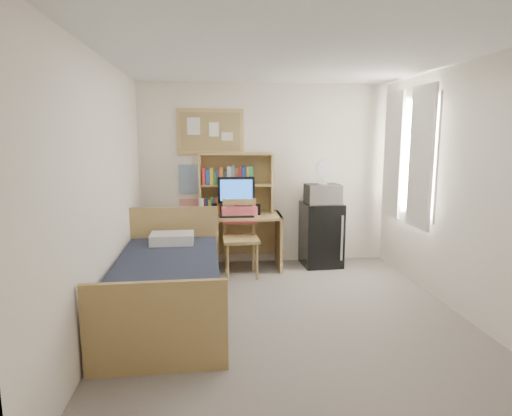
{
  "coord_description": "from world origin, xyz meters",
  "views": [
    {
      "loc": [
        -0.77,
        -4.1,
        1.84
      ],
      "look_at": [
        -0.22,
        1.2,
        0.96
      ],
      "focal_mm": 30.0,
      "sensor_mm": 36.0,
      "label": 1
    }
  ],
  "objects": [
    {
      "name": "wall_front",
      "position": [
        0.0,
        -2.1,
        1.3
      ],
      "size": [
        3.6,
        0.04,
        2.6
      ],
      "primitive_type": "cube",
      "color": "white",
      "rests_on": "floor"
    },
    {
      "name": "desk_chair",
      "position": [
        -0.4,
        1.42,
        0.52
      ],
      "size": [
        0.53,
        0.53,
        1.03
      ],
      "primitive_type": "cube",
      "rotation": [
        0.0,
        0.0,
        0.03
      ],
      "color": "tan",
      "rests_on": "floor"
    },
    {
      "name": "ceiling",
      "position": [
        0.0,
        0.0,
        2.6
      ],
      "size": [
        3.6,
        4.2,
        0.02
      ],
      "primitive_type": "cube",
      "color": "white",
      "rests_on": "wall_back"
    },
    {
      "name": "pillow",
      "position": [
        -1.25,
        0.93,
        0.65
      ],
      "size": [
        0.51,
        0.36,
        0.12
      ],
      "primitive_type": "cube",
      "rotation": [
        0.0,
        0.0,
        0.02
      ],
      "color": "silver",
      "rests_on": "bed"
    },
    {
      "name": "poster_wave",
      "position": [
        -1.1,
        2.09,
        1.25
      ],
      "size": [
        0.3,
        0.01,
        0.42
      ],
      "primitive_type": "cube",
      "color": "#2854A3",
      "rests_on": "wall_back"
    },
    {
      "name": "speaker_right",
      "position": [
        -0.14,
        1.7,
        0.86
      ],
      "size": [
        0.07,
        0.07,
        0.15
      ],
      "primitive_type": "cube",
      "rotation": [
        0.0,
        0.0,
        -0.04
      ],
      "color": "black",
      "rests_on": "desk"
    },
    {
      "name": "bed",
      "position": [
        -1.24,
        0.18,
        0.3
      ],
      "size": [
        1.12,
        2.18,
        0.59
      ],
      "primitive_type": "cube",
      "rotation": [
        0.0,
        0.0,
        0.02
      ],
      "color": "black",
      "rests_on": "floor"
    },
    {
      "name": "desk_fan",
      "position": [
        0.79,
        1.79,
        1.34
      ],
      "size": [
        0.26,
        0.26,
        0.31
      ],
      "primitive_type": "cylinder",
      "rotation": [
        0.0,
        0.0,
        0.05
      ],
      "color": "silver",
      "rests_on": "microwave"
    },
    {
      "name": "window_unit",
      "position": [
        1.75,
        1.2,
        1.6
      ],
      "size": [
        0.1,
        1.4,
        1.7
      ],
      "primitive_type": "cube",
      "color": "white",
      "rests_on": "wall_right"
    },
    {
      "name": "poster_japan",
      "position": [
        -1.1,
        2.09,
        0.78
      ],
      "size": [
        0.28,
        0.01,
        0.36
      ],
      "primitive_type": "cube",
      "color": "red",
      "rests_on": "wall_back"
    },
    {
      "name": "desk",
      "position": [
        -0.44,
        1.77,
        0.39
      ],
      "size": [
        1.27,
        0.67,
        0.78
      ],
      "primitive_type": "cube",
      "rotation": [
        0.0,
        0.0,
        -0.04
      ],
      "color": "tan",
      "rests_on": "floor"
    },
    {
      "name": "monitor",
      "position": [
        -0.44,
        1.71,
        1.05
      ],
      "size": [
        0.51,
        0.06,
        0.54
      ],
      "primitive_type": "cube",
      "rotation": [
        0.0,
        0.0,
        -0.04
      ],
      "color": "black",
      "rests_on": "desk"
    },
    {
      "name": "bulletin_board",
      "position": [
        -0.78,
        2.08,
        1.92
      ],
      "size": [
        0.94,
        0.03,
        0.64
      ],
      "primitive_type": "cube",
      "color": "#A08754",
      "rests_on": "wall_back"
    },
    {
      "name": "wall_right",
      "position": [
        1.8,
        0.0,
        1.3
      ],
      "size": [
        0.04,
        4.2,
        2.6
      ],
      "primitive_type": "cube",
      "color": "white",
      "rests_on": "floor"
    },
    {
      "name": "wall_back",
      "position": [
        0.0,
        2.1,
        1.3
      ],
      "size": [
        3.6,
        0.04,
        2.6
      ],
      "primitive_type": "cube",
      "color": "white",
      "rests_on": "floor"
    },
    {
      "name": "keyboard",
      "position": [
        -0.45,
        1.57,
        0.79
      ],
      "size": [
        0.47,
        0.16,
        0.02
      ],
      "primitive_type": "cube",
      "rotation": [
        0.0,
        0.0,
        -0.04
      ],
      "color": "black",
      "rests_on": "desk"
    },
    {
      "name": "wall_left",
      "position": [
        -1.8,
        0.0,
        1.3
      ],
      "size": [
        0.04,
        4.2,
        2.6
      ],
      "primitive_type": "cube",
      "color": "white",
      "rests_on": "floor"
    },
    {
      "name": "microwave",
      "position": [
        0.79,
        1.79,
        1.05
      ],
      "size": [
        0.48,
        0.38,
        0.27
      ],
      "primitive_type": "cube",
      "rotation": [
        0.0,
        0.0,
        0.05
      ],
      "color": "silver",
      "rests_on": "mini_fridge"
    },
    {
      "name": "curtain_left",
      "position": [
        1.72,
        0.8,
        1.6
      ],
      "size": [
        0.04,
        0.55,
        1.7
      ],
      "primitive_type": "cube",
      "color": "white",
      "rests_on": "wall_right"
    },
    {
      "name": "hutch",
      "position": [
        -0.43,
        1.92,
        1.2
      ],
      "size": [
        1.05,
        0.3,
        0.85
      ],
      "primitive_type": "cube",
      "rotation": [
        0.0,
        0.0,
        -0.04
      ],
      "color": "tan",
      "rests_on": "desk"
    },
    {
      "name": "speaker_left",
      "position": [
        -0.74,
        1.72,
        0.86
      ],
      "size": [
        0.07,
        0.07,
        0.17
      ],
      "primitive_type": "cube",
      "rotation": [
        0.0,
        0.0,
        -0.04
      ],
      "color": "black",
      "rests_on": "desk"
    },
    {
      "name": "mini_fridge",
      "position": [
        0.79,
        1.81,
        0.46
      ],
      "size": [
        0.56,
        0.56,
        0.91
      ],
      "primitive_type": "cube",
      "rotation": [
        0.0,
        0.0,
        0.05
      ],
      "color": "black",
      "rests_on": "floor"
    },
    {
      "name": "curtain_right",
      "position": [
        1.72,
        1.6,
        1.6
      ],
      "size": [
        0.04,
        0.55,
        1.7
      ],
      "primitive_type": "cube",
      "color": "white",
      "rests_on": "wall_right"
    },
    {
      "name": "hoodie",
      "position": [
        -0.41,
        1.62,
        0.8
      ],
      "size": [
        0.49,
        0.16,
        0.23
      ],
      "primitive_type": "cube",
      "rotation": [
        0.0,
        0.0,
        0.03
      ],
      "color": "#E95863",
      "rests_on": "desk_chair"
    },
    {
      "name": "water_bottle",
      "position": [
        -0.92,
        1.69,
        0.9
      ],
      "size": [
        0.07,
        0.07,
        0.24
      ],
      "primitive_type": "cylinder",
      "rotation": [
        0.0,
        0.0,
        -0.04
      ],
      "color": "silver",
      "rests_on": "desk"
    },
    {
      "name": "floor",
      "position": [
        0.0,
        0.0,
        -0.01
      ],
      "size": [
        3.6,
        4.2,
        0.02
      ],
      "primitive_type": "cube",
      "color": "gray",
      "rests_on": "ground"
    }
  ]
}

